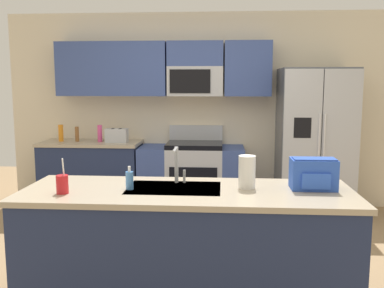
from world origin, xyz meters
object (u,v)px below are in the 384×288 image
at_px(refrigerator, 315,142).
at_px(backpack, 313,173).
at_px(sink_faucet, 177,162).
at_px(range_oven, 192,177).
at_px(paper_towel_roll, 247,172).
at_px(pepper_mill, 77,134).
at_px(bottle_orange, 61,133).
at_px(toaster, 117,135).
at_px(drink_cup_red, 62,184).
at_px(bottle_pink, 100,133).
at_px(soap_dispenser, 130,180).

bearing_deg(refrigerator, backpack, -102.11).
bearing_deg(sink_faucet, backpack, -5.96).
relative_size(range_oven, paper_towel_roll, 5.67).
height_order(pepper_mill, bottle_orange, bottle_orange).
height_order(toaster, drink_cup_red, drink_cup_red).
bearing_deg(bottle_orange, bottle_pink, 0.36).
relative_size(soap_dispenser, paper_towel_roll, 0.71).
xyz_separation_m(toaster, paper_towel_roll, (1.56, -2.37, 0.03)).
height_order(sink_faucet, backpack, sink_faucet).
bearing_deg(soap_dispenser, paper_towel_roll, 6.72).
bearing_deg(backpack, range_oven, 113.63).
height_order(bottle_pink, bottle_orange, bottle_orange).
distance_m(pepper_mill, sink_faucet, 2.79).
distance_m(bottle_pink, sink_faucet, 2.63).
height_order(range_oven, toaster, range_oven).
bearing_deg(bottle_orange, paper_towel_roll, -46.07).
distance_m(refrigerator, drink_cup_red, 3.45).
height_order(bottle_orange, soap_dispenser, bottle_orange).
relative_size(bottle_orange, soap_dispenser, 1.30).
relative_size(sink_faucet, soap_dispenser, 1.66).
distance_m(toaster, pepper_mill, 0.55).
bearing_deg(bottle_pink, soap_dispenser, -69.33).
bearing_deg(pepper_mill, drink_cup_red, -72.98).
bearing_deg(toaster, paper_towel_roll, -56.64).
bearing_deg(soap_dispenser, toaster, 106.06).
xyz_separation_m(toaster, bottle_orange, (-0.76, 0.04, 0.02)).
height_order(sink_faucet, paper_towel_roll, sink_faucet).
xyz_separation_m(range_oven, refrigerator, (1.56, -0.07, 0.48)).
xyz_separation_m(drink_cup_red, paper_towel_roll, (1.29, 0.25, 0.05)).
height_order(range_oven, pepper_mill, range_oven).
height_order(pepper_mill, backpack, backpack).
bearing_deg(paper_towel_roll, bottle_orange, 133.93).
bearing_deg(bottle_pink, backpack, -46.63).
xyz_separation_m(pepper_mill, paper_towel_roll, (2.10, -2.42, 0.02)).
xyz_separation_m(bottle_orange, drink_cup_red, (1.03, -2.66, -0.04)).
bearing_deg(toaster, pepper_mill, 174.78).
distance_m(drink_cup_red, backpack, 1.79).
height_order(pepper_mill, bottle_pink, bottle_pink).
xyz_separation_m(range_oven, paper_towel_roll, (0.58, -2.42, 0.58)).
xyz_separation_m(bottle_pink, backpack, (2.27, -2.41, 0.01)).
distance_m(sink_faucet, drink_cup_red, 0.85).
xyz_separation_m(range_oven, toaster, (-0.98, -0.05, 0.55)).
height_order(pepper_mill, drink_cup_red, drink_cup_red).
xyz_separation_m(range_oven, drink_cup_red, (-0.71, -2.67, 0.52)).
relative_size(drink_cup_red, backpack, 0.78).
bearing_deg(bottle_orange, toaster, -3.29).
height_order(range_oven, refrigerator, refrigerator).
relative_size(sink_faucet, backpack, 0.88).
height_order(refrigerator, bottle_pink, refrigerator).
relative_size(range_oven, bottle_orange, 6.14).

